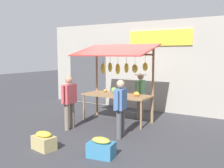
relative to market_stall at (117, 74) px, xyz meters
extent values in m
plane|color=#38383D|center=(-0.01, 0.05, -1.54)|extent=(40.00, 40.00, 0.00)
cube|color=#9E998E|center=(-0.01, -2.15, 0.16)|extent=(9.00, 0.25, 3.40)
cube|color=yellow|center=(-0.62, -2.01, 1.21)|extent=(2.40, 0.06, 0.56)
cube|color=#47474C|center=(2.72, -2.02, -0.44)|extent=(1.90, 0.04, 2.10)
cube|color=olive|center=(-0.01, 0.05, -0.68)|extent=(2.20, 0.90, 0.05)
cylinder|color=olive|center=(1.03, 0.44, -1.12)|extent=(0.06, 0.06, 0.83)
cylinder|color=olive|center=(-1.05, 0.44, -1.12)|extent=(0.06, 0.06, 0.83)
cylinder|color=olive|center=(1.03, -0.34, -1.12)|extent=(0.06, 0.06, 0.83)
cylinder|color=olive|center=(-1.05, -0.34, -1.12)|extent=(0.06, 0.06, 0.83)
cylinder|color=olive|center=(1.05, -0.35, -0.36)|extent=(0.07, 0.07, 2.35)
cylinder|color=olive|center=(-1.07, -0.35, -0.36)|extent=(0.07, 0.07, 2.35)
cylinder|color=olive|center=(-0.01, -0.35, 0.61)|extent=(2.12, 0.06, 0.06)
cube|color=#B72D28|center=(-0.01, 0.20, 0.76)|extent=(2.50, 1.46, 0.39)
cylinder|color=brown|center=(-0.80, -0.36, 0.49)|extent=(0.01, 0.01, 0.24)
ellipsoid|color=yellow|center=(-0.80, -0.36, 0.24)|extent=(0.19, 0.18, 0.27)
cylinder|color=brown|center=(-0.48, -0.29, 0.46)|extent=(0.01, 0.01, 0.30)
ellipsoid|color=gold|center=(-0.48, -0.29, 0.17)|extent=(0.20, 0.16, 0.28)
cylinder|color=brown|center=(-0.14, -0.35, 0.48)|extent=(0.01, 0.01, 0.27)
ellipsoid|color=yellow|center=(-0.14, -0.35, 0.18)|extent=(0.22, 0.22, 0.32)
cylinder|color=brown|center=(0.17, -0.31, 0.46)|extent=(0.01, 0.01, 0.30)
ellipsoid|color=yellow|center=(0.17, -0.31, 0.14)|extent=(0.20, 0.17, 0.36)
cylinder|color=brown|center=(0.46, -0.31, 0.48)|extent=(0.01, 0.01, 0.27)
ellipsoid|color=gold|center=(0.46, -0.31, 0.19)|extent=(0.20, 0.18, 0.31)
cylinder|color=brown|center=(0.76, -0.32, 0.47)|extent=(0.01, 0.01, 0.28)
ellipsoid|color=gold|center=(0.76, -0.32, 0.14)|extent=(0.16, 0.20, 0.38)
ellipsoid|color=gold|center=(0.60, -0.22, -0.61)|extent=(0.20, 0.22, 0.10)
sphere|color=#729E4C|center=(0.21, -0.14, -0.56)|extent=(0.20, 0.20, 0.20)
ellipsoid|color=orange|center=(-0.69, 0.00, -0.59)|extent=(0.24, 0.18, 0.14)
cylinder|color=#726656|center=(-0.47, -0.83, -1.16)|extent=(0.14, 0.14, 0.75)
cylinder|color=#726656|center=(-0.50, -0.58, -1.16)|extent=(0.14, 0.14, 0.75)
cube|color=#518C5B|center=(-0.49, -0.70, -0.52)|extent=(0.27, 0.48, 0.53)
cylinder|color=#518C5B|center=(-0.45, -0.99, -0.50)|extent=(0.09, 0.09, 0.49)
cylinder|color=#518C5B|center=(-0.52, -0.42, -0.50)|extent=(0.09, 0.09, 0.49)
sphere|color=#A87A5B|center=(-0.49, -0.70, -0.12)|extent=(0.21, 0.21, 0.21)
cylinder|color=beige|center=(-0.49, -0.70, -0.06)|extent=(0.39, 0.39, 0.02)
cylinder|color=#726656|center=(0.71, 1.63, -1.16)|extent=(0.14, 0.14, 0.77)
cylinder|color=#726656|center=(0.73, 1.37, -1.16)|extent=(0.14, 0.14, 0.77)
cube|color=#BF4C51|center=(0.72, 1.50, -0.50)|extent=(0.25, 0.48, 0.54)
cylinder|color=#BF4C51|center=(0.70, 1.79, -0.48)|extent=(0.09, 0.09, 0.50)
cylinder|color=#BF4C51|center=(0.74, 1.21, -0.48)|extent=(0.09, 0.09, 0.50)
sphere|color=#A87A5B|center=(0.72, 1.50, -0.10)|extent=(0.21, 0.21, 0.21)
cylinder|color=#4C4C51|center=(-0.93, 1.50, -1.16)|extent=(0.14, 0.14, 0.75)
cylinder|color=#4C4C51|center=(-0.88, 1.25, -1.16)|extent=(0.14, 0.14, 0.75)
cube|color=#476B9E|center=(-0.91, 1.38, -0.52)|extent=(0.30, 0.49, 0.53)
cylinder|color=#476B9E|center=(-0.96, 1.66, -0.50)|extent=(0.09, 0.09, 0.49)
cylinder|color=#476B9E|center=(-0.85, 1.10, -0.50)|extent=(0.09, 0.09, 0.49)
sphere|color=tan|center=(-0.91, 1.38, -0.13)|extent=(0.21, 0.21, 0.21)
cube|color=tan|center=(0.15, 3.05, -1.38)|extent=(0.59, 0.44, 0.31)
ellipsoid|color=yellow|center=(0.15, 3.05, -1.17)|extent=(0.41, 0.27, 0.12)
cube|color=teal|center=(-1.21, 2.72, -1.38)|extent=(0.61, 0.45, 0.32)
ellipsoid|color=gold|center=(-1.21, 2.72, -1.17)|extent=(0.42, 0.27, 0.12)
camera|label=1|loc=(-4.17, 7.08, 0.65)|focal=41.43mm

